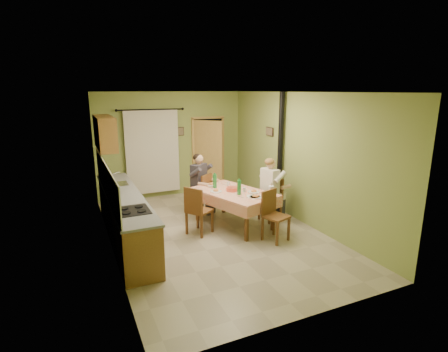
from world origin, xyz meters
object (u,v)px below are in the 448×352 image
chair_far (201,201)px  chair_right (271,208)px  chair_left (199,220)px  man_far (200,177)px  stove_flue (279,170)px  man_right (271,182)px  dining_table (234,208)px  chair_near (275,226)px

chair_far → chair_right: (1.26, -1.06, -0.00)m
chair_left → man_far: size_ratio=0.72×
chair_far → stove_flue: stove_flue is taller
chair_far → man_far: size_ratio=0.69×
stove_flue → man_right: bearing=-138.7°
man_right → chair_left: bearing=81.2°
man_far → stove_flue: stove_flue is taller
chair_far → stove_flue: size_ratio=0.34×
chair_right → stove_flue: stove_flue is taller
dining_table → man_far: bearing=91.8°
dining_table → man_far: size_ratio=1.45×
dining_table → chair_right: (0.88, -0.06, -0.09)m
chair_near → stove_flue: size_ratio=0.35×
dining_table → man_far: 1.20m
chair_far → man_far: bearing=90.0°
dining_table → man_far: man_far is taller
chair_near → stove_flue: stove_flue is taller
chair_left → man_far: (0.45, 1.13, 0.59)m
chair_near → chair_left: bearing=-55.8°
chair_far → chair_left: size_ratio=0.97×
dining_table → chair_right: size_ratio=2.11×
chair_right → chair_left: bearing=81.3°
chair_right → stove_flue: bearing=-58.7°
chair_far → man_far: 0.59m
chair_left → man_right: (1.70, 0.05, 0.59)m
chair_left → chair_far: bearing=124.5°
man_far → dining_table: bearing=-105.4°
man_far → man_right: size_ratio=1.00×
dining_table → stove_flue: bearing=-3.4°
chair_far → dining_table: bearing=-105.6°
chair_near → stove_flue: 1.85m
dining_table → chair_far: 1.08m
stove_flue → chair_right: bearing=-138.1°
chair_near → chair_right: chair_near is taller
dining_table → chair_near: (0.39, -1.02, -0.09)m
chair_left → man_right: bearing=58.6°
dining_table → chair_left: chair_left is taller
dining_table → chair_left: (-0.83, -0.11, -0.09)m
chair_right → chair_left: (-1.72, -0.06, 0.00)m
chair_far → chair_near: bearing=-105.2°
chair_far → chair_near: chair_near is taller
chair_far → man_far: man_far is taller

